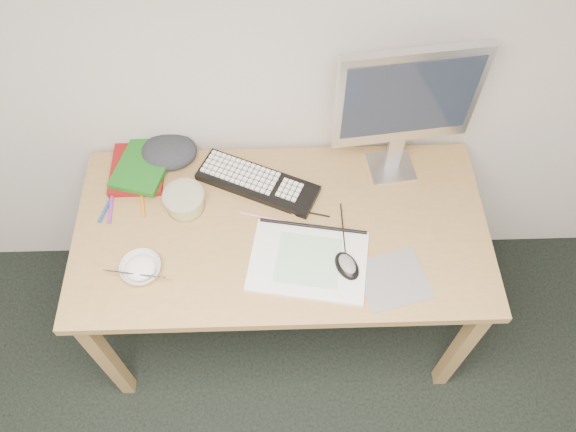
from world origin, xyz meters
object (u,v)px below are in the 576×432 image
monitor (407,101)px  desk (282,240)px  sketchpad (308,261)px  keyboard (258,183)px  rice_bowl (141,269)px

monitor → desk: bearing=-155.2°
sketchpad → monitor: monitor is taller
desk → sketchpad: (0.08, -0.13, 0.09)m
keyboard → rice_bowl: bearing=-112.6°
sketchpad → monitor: (0.32, 0.38, 0.33)m
keyboard → monitor: size_ratio=0.80×
desk → rice_bowl: (-0.45, -0.15, 0.10)m
sketchpad → rice_bowl: rice_bowl is taller
monitor → rice_bowl: bearing=-161.6°
monitor → rice_bowl: (-0.85, -0.40, -0.32)m
keyboard → rice_bowl: (-0.37, -0.34, 0.01)m
monitor → rice_bowl: monitor is taller
desk → keyboard: keyboard is taller
sketchpad → rice_bowl: 0.54m
keyboard → rice_bowl: size_ratio=3.29×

